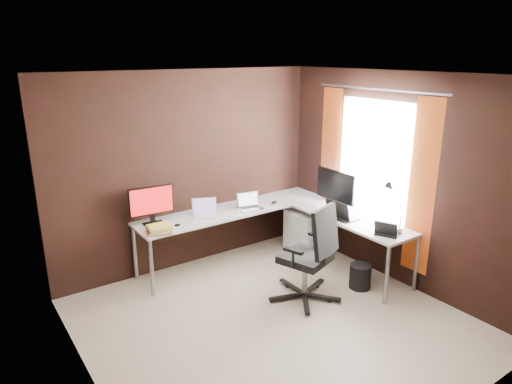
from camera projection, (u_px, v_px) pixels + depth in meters
room at (298, 199)px, 4.61m from camera, size 3.60×3.60×2.50m
desk at (278, 217)px, 5.82m from camera, size 2.65×2.25×0.73m
drawer_pedestal at (306, 232)px, 6.34m from camera, size 0.42×0.50×0.60m
monitor_left at (152, 203)px, 5.37m from camera, size 0.53×0.17×0.46m
monitor_right at (335, 188)px, 5.84m from camera, size 0.16×0.64×0.53m
laptop_white at (205, 212)px, 5.72m from camera, size 0.37×0.32×0.21m
laptop_silver at (249, 205)px, 5.97m from camera, size 0.35×0.28×0.21m
laptop_black_big at (341, 214)px, 5.60m from camera, size 0.27×0.37×0.24m
laptop_black_small at (386, 232)px, 5.09m from camera, size 0.27×0.31×0.17m
book_stack at (159, 229)px, 5.17m from camera, size 0.33×0.29×0.09m
mouse_left at (177, 225)px, 5.36m from camera, size 0.09×0.08×0.03m
mouse_corner at (274, 202)px, 6.16m from camera, size 0.10×0.09×0.03m
desk_lamp at (394, 201)px, 5.08m from camera, size 0.19×0.22×0.60m
office_chair at (308, 272)px, 5.11m from camera, size 0.63×0.67×1.13m
wastebasket at (360, 276)px, 5.41m from camera, size 0.25×0.25×0.29m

